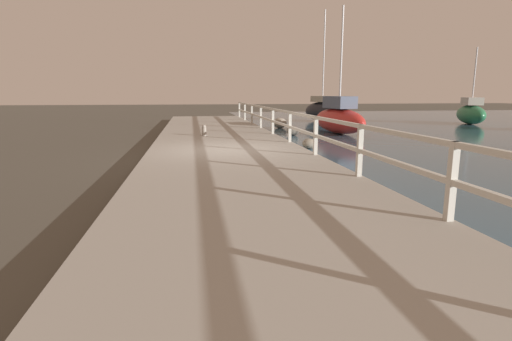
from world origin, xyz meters
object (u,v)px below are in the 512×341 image
(sailboat_black, at_px, (322,110))
(sailboat_green, at_px, (471,113))
(mooring_bollard, at_px, (204,130))
(sailboat_red, at_px, (339,118))

(sailboat_black, distance_m, sailboat_green, 9.45)
(sailboat_green, bearing_deg, mooring_bollard, -138.01)
(mooring_bollard, height_order, sailboat_black, sailboat_black)
(sailboat_red, bearing_deg, sailboat_green, 15.98)
(sailboat_black, bearing_deg, sailboat_red, -121.82)
(sailboat_red, bearing_deg, mooring_bollard, -163.96)
(mooring_bollard, relative_size, sailboat_red, 0.07)
(sailboat_black, xyz_separation_m, sailboat_green, (8.61, -3.91, -0.07))
(mooring_bollard, relative_size, sailboat_black, 0.06)
(sailboat_green, distance_m, sailboat_red, 11.39)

